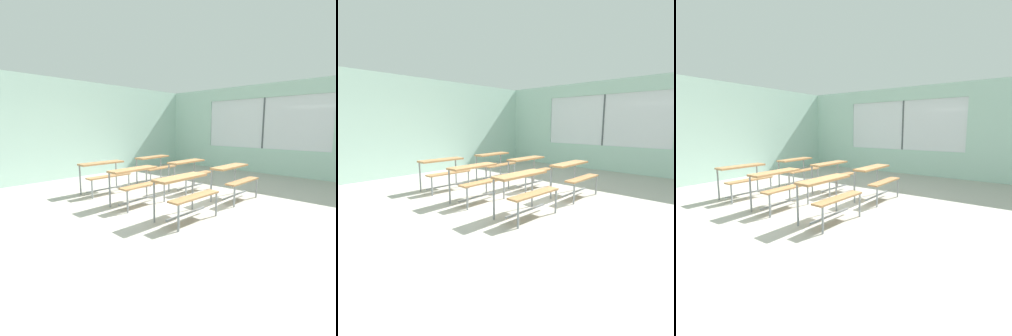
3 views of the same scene
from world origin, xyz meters
The scene contains 9 objects.
ground centered at (0.00, 0.00, -0.03)m, with size 10.00×9.00×0.05m, color #ADA89E.
wall_back centered at (0.00, 4.50, 1.50)m, with size 10.00×0.12×3.00m, color silver.
wall_right centered at (5.00, -0.13, 1.45)m, with size 0.12×9.00×3.00m.
desk_bench_r0c0 centered at (-0.40, -0.52, 0.56)m, with size 1.12×0.62×0.74m.
desk_bench_r0c1 centered at (1.29, -0.50, 0.56)m, with size 1.10×0.59×0.74m.
desk_bench_r1c0 centered at (-0.40, 0.77, 0.56)m, with size 1.11×0.61×0.74m.
desk_bench_r1c1 centered at (1.30, 0.73, 0.56)m, with size 1.11×0.61×0.74m.
desk_bench_r2c0 centered at (-0.32, 2.07, 0.56)m, with size 1.12×0.63×0.74m.
desk_bench_r2c1 centered at (1.38, 2.06, 0.56)m, with size 1.12×0.63×0.74m.
Camera 2 is at (-3.80, -3.30, 1.60)m, focal length 28.00 mm.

